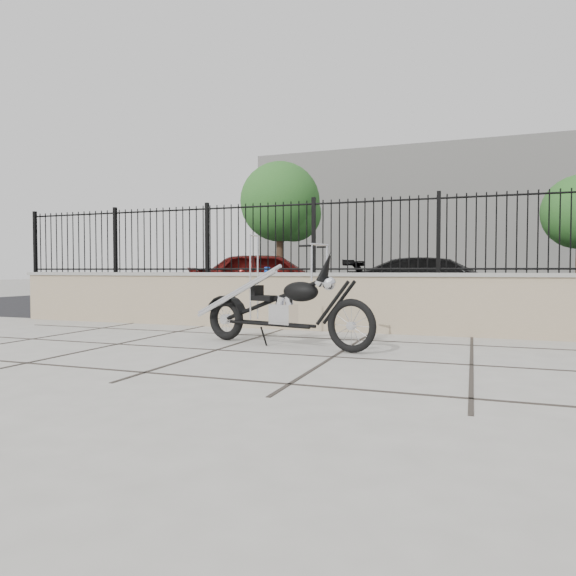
# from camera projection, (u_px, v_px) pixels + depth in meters

# --- Properties ---
(ground_plane) EXTENTS (90.00, 90.00, 0.00)m
(ground_plane) POSITION_uv_depth(u_px,v_px,m) (333.00, 357.00, 5.90)
(ground_plane) COLOR #99968E
(ground_plane) RESTS_ON ground
(parking_lot) EXTENTS (30.00, 30.00, 0.00)m
(parking_lot) POSITION_uv_depth(u_px,v_px,m) (426.00, 299.00, 17.65)
(parking_lot) COLOR black
(parking_lot) RESTS_ON ground
(retaining_wall) EXTENTS (14.00, 0.36, 0.96)m
(retaining_wall) POSITION_uv_depth(u_px,v_px,m) (373.00, 303.00, 8.23)
(retaining_wall) COLOR gray
(retaining_wall) RESTS_ON ground_plane
(iron_fence) EXTENTS (14.00, 0.08, 1.20)m
(iron_fence) POSITION_uv_depth(u_px,v_px,m) (373.00, 235.00, 8.19)
(iron_fence) COLOR black
(iron_fence) RESTS_ON retaining_wall
(background_building) EXTENTS (22.00, 6.00, 8.00)m
(background_building) POSITION_uv_depth(u_px,v_px,m) (447.00, 220.00, 30.67)
(background_building) COLOR beige
(background_building) RESTS_ON ground_plane
(chopper_motorcycle) EXTENTS (2.54, 1.09, 1.51)m
(chopper_motorcycle) POSITION_uv_depth(u_px,v_px,m) (280.00, 289.00, 6.75)
(chopper_motorcycle) COLOR black
(chopper_motorcycle) RESTS_ON ground_plane
(car_red) EXTENTS (4.80, 3.16, 1.52)m
(car_red) POSITION_uv_depth(u_px,v_px,m) (270.00, 279.00, 14.08)
(car_red) COLOR #440B09
(car_red) RESTS_ON parking_lot
(car_black) EXTENTS (4.56, 1.97, 1.31)m
(car_black) POSITION_uv_depth(u_px,v_px,m) (440.00, 285.00, 12.32)
(car_black) COLOR black
(car_black) RESTS_ON parking_lot
(bollard_a) EXTENTS (0.13, 0.13, 1.07)m
(bollard_a) POSITION_uv_depth(u_px,v_px,m) (267.00, 291.00, 11.58)
(bollard_a) COLOR #0B5DAB
(bollard_a) RESTS_ON ground_plane
(bollard_b) EXTENTS (0.13, 0.13, 0.85)m
(bollard_b) POSITION_uv_depth(u_px,v_px,m) (523.00, 302.00, 9.11)
(bollard_b) COLOR blue
(bollard_b) RESTS_ON ground_plane
(tree_left) EXTENTS (3.58, 3.58, 6.04)m
(tree_left) POSITION_uv_depth(u_px,v_px,m) (280.00, 198.00, 23.01)
(tree_left) COLOR #382619
(tree_left) RESTS_ON ground_plane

